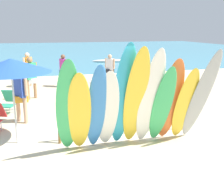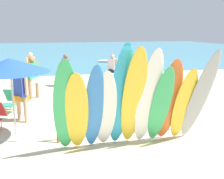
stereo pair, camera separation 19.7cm
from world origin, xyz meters
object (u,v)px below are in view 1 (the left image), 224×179
surfboard_white_3 (108,110)px  surfboard_green_7 (162,106)px  surfboard_yellow_5 (136,99)px  beach_chair_blue (8,101)px  surfboard_teal_4 (123,97)px  surfboard_yellow_1 (79,113)px  surfboard_yellow_9 (185,105)px  beachgoer_midbeach (110,67)px  distant_boat (112,61)px  surfboard_rack (126,115)px  surfboard_grey_10 (201,96)px  surfboard_white_6 (150,99)px  surfboard_orange_8 (170,101)px  beachgoer_by_water (31,75)px  surfboard_blue_2 (96,108)px  beach_umbrella (11,66)px  beachgoer_near_rack (20,92)px  surfboard_green_0 (68,108)px  beachgoer_photographing (28,67)px  beachgoer_strolling (63,68)px

surfboard_white_3 → surfboard_green_7: 1.35m
surfboard_yellow_5 → beach_chair_blue: (-3.27, 3.84, -0.84)m
surfboard_teal_4 → surfboard_green_7: (0.98, -0.05, -0.27)m
surfboard_yellow_1 → surfboard_yellow_9: (2.65, 0.01, -0.01)m
beachgoer_midbeach → surfboard_yellow_1: bearing=-64.2°
distant_boat → surfboard_rack: bearing=-103.5°
surfboard_teal_4 → surfboard_yellow_5: surfboard_teal_4 is taller
beach_chair_blue → surfboard_grey_10: bearing=-19.4°
surfboard_green_7 → beachgoer_midbeach: (0.66, 7.66, -0.14)m
surfboard_white_3 → surfboard_white_6: 1.04m
surfboard_orange_8 → beachgoer_by_water: bearing=125.3°
surfboard_blue_2 → surfboard_green_7: (1.62, -0.05, -0.04)m
surfboard_green_7 → beach_umbrella: beach_umbrella is taller
surfboard_white_3 → beachgoer_near_rack: size_ratio=1.26×
surfboard_green_0 → surfboard_green_7: size_ratio=1.11×
beachgoer_photographing → beachgoer_strolling: (1.70, -0.48, -0.05)m
surfboard_green_7 → surfboard_white_3: bearing=175.6°
surfboard_white_3 → surfboard_grey_10: surfboard_grey_10 is taller
surfboard_teal_4 → beachgoer_near_rack: (-2.47, 2.61, -0.32)m
distant_boat → beachgoer_by_water: bearing=-120.0°
beachgoer_midbeach → beach_umbrella: 7.86m
beachgoer_photographing → distant_boat: (6.57, 8.53, -0.87)m
beach_chair_blue → surfboard_green_0: bearing=-47.0°
surfboard_grey_10 → surfboard_yellow_1: bearing=172.5°
surfboard_yellow_9 → beachgoer_photographing: surfboard_yellow_9 is taller
beachgoer_strolling → beach_umbrella: beach_umbrella is taller
surfboard_white_3 → distant_boat: (4.45, 16.42, -0.88)m
surfboard_white_3 → beachgoer_near_rack: 3.32m
surfboard_yellow_5 → beachgoer_midbeach: size_ratio=1.75×
surfboard_yellow_5 → surfboard_teal_4: bearing=166.4°
beachgoer_strolling → beachgoer_midbeach: beachgoer_strolling is taller
surfboard_teal_4 → surfboard_orange_8: surfboard_teal_4 is taller
surfboard_yellow_5 → surfboard_rack: bearing=91.1°
surfboard_yellow_1 → surfboard_green_7: surfboard_green_7 is taller
surfboard_green_7 → surfboard_orange_8: bearing=22.4°
surfboard_yellow_1 → beach_umbrella: 2.05m
surfboard_rack → surfboard_teal_4: (-0.31, -0.72, 0.69)m
surfboard_green_0 → surfboard_white_6: size_ratio=0.93×
beachgoer_near_rack → beachgoer_strolling: (1.69, 4.85, -0.04)m
beachgoer_strolling → beachgoer_midbeach: bearing=-108.6°
beachgoer_photographing → beach_chair_blue: (-0.50, -4.19, -0.57)m
surfboard_white_3 → beachgoer_near_rack: (-2.11, 2.56, -0.02)m
surfboard_green_0 → surfboard_white_3: bearing=4.6°
surfboard_orange_8 → beach_umbrella: (-3.75, 0.95, 0.88)m
surfboard_teal_4 → beach_chair_blue: 4.88m
beachgoer_strolling → beach_chair_blue: bearing=127.1°
surfboard_green_7 → beachgoer_near_rack: surfboard_green_7 is taller
surfboard_yellow_1 → surfboard_yellow_5: size_ratio=0.79×
surfboard_rack → surfboard_white_3: bearing=-135.1°
surfboard_orange_8 → surfboard_yellow_9: (0.37, -0.07, -0.11)m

